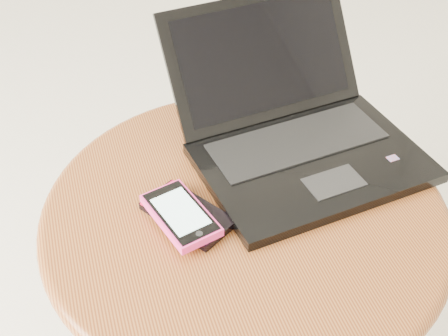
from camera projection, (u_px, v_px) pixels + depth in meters
name	position (u px, v px, depth m)	size (l,w,h in m)	color
table	(244.00, 252.00, 0.91)	(0.58, 0.58, 0.46)	#542511
laptop	(297.00, 131.00, 0.92)	(0.37, 0.38, 0.19)	black
phone_black	(188.00, 214.00, 0.83)	(0.12, 0.14, 0.01)	black
phone_pink	(181.00, 215.00, 0.81)	(0.09, 0.13, 0.01)	#FA2F89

